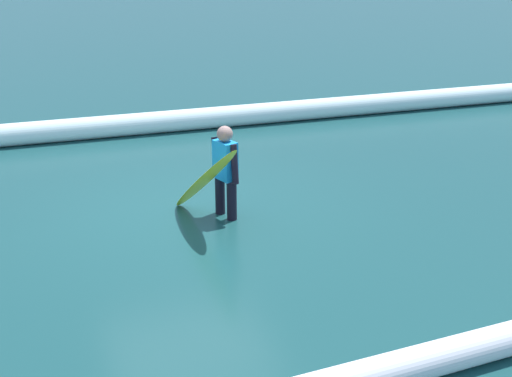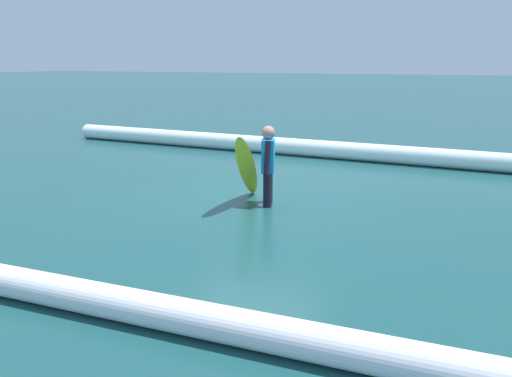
% 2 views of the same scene
% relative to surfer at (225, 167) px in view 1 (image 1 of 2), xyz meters
% --- Properties ---
extents(ground_plane, '(163.54, 163.54, 0.00)m').
position_rel_surfer_xyz_m(ground_plane, '(0.48, -0.46, -0.73)').
color(ground_plane, '#194749').
extents(surfer, '(0.29, 0.61, 1.32)m').
position_rel_surfer_xyz_m(surfer, '(0.00, 0.00, 0.00)').
color(surfer, black).
rests_on(surfer, ground_plane).
extents(surfboard, '(0.69, 1.56, 1.27)m').
position_rel_surfer_xyz_m(surfboard, '(0.33, 0.11, -0.10)').
color(surfboard, yellow).
rests_on(surfboard, ground_plane).
extents(wave_crest_foreground, '(17.49, 1.17, 0.42)m').
position_rel_surfer_xyz_m(wave_crest_foreground, '(-0.85, -4.42, -0.52)').
color(wave_crest_foreground, white).
rests_on(wave_crest_foreground, ground_plane).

